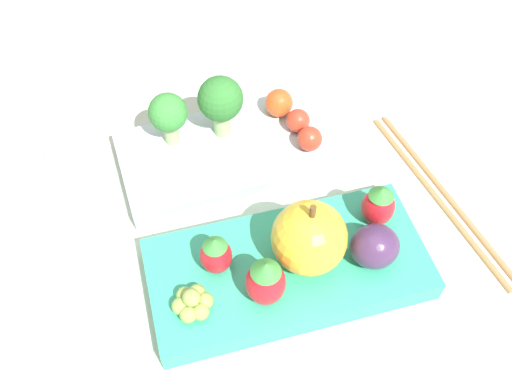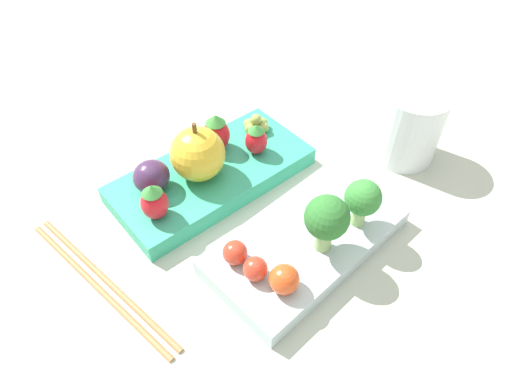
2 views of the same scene
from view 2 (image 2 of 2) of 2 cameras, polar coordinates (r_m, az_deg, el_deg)
name	(u,v)px [view 2 (image 2 of 2)]	position (r m, az deg, el deg)	size (l,w,h in m)	color
ground_plane	(259,211)	(0.49, 0.33, -2.37)	(4.00, 4.00, 0.00)	#ADB7A3
bento_box_savoury	(306,241)	(0.45, 6.28, -6.08)	(0.21, 0.12, 0.02)	silver
bento_box_fruit	(212,175)	(0.51, -5.51, 2.11)	(0.23, 0.11, 0.02)	#33A87F
broccoli_floret_0	(363,199)	(0.44, 13.20, -0.88)	(0.04, 0.04, 0.05)	#93B770
broccoli_floret_1	(327,219)	(0.41, 8.83, -3.38)	(0.04, 0.04, 0.06)	#93B770
cherry_tomato_0	(284,279)	(0.40, 3.54, -10.83)	(0.03, 0.03, 0.03)	#DB4C1E
cherry_tomato_1	(235,253)	(0.42, -2.63, -7.58)	(0.02, 0.02, 0.02)	red
cherry_tomato_2	(255,269)	(0.41, -0.09, -9.58)	(0.02, 0.02, 0.02)	red
apple	(198,154)	(0.48, -7.31, 4.73)	(0.06, 0.06, 0.07)	gold
strawberry_0	(154,202)	(0.45, -12.61, -1.20)	(0.03, 0.03, 0.04)	red
strawberry_1	(216,133)	(0.52, -4.98, 7.40)	(0.03, 0.03, 0.05)	red
strawberry_2	(256,139)	(0.51, 0.02, 6.62)	(0.03, 0.03, 0.04)	red
plum	(151,177)	(0.48, -12.95, 1.90)	(0.04, 0.04, 0.03)	#42284C
grape_cluster	(256,125)	(0.55, 0.02, 8.38)	(0.03, 0.03, 0.02)	#8EA84C
drinking_cup	(410,127)	(0.55, 18.67, 7.76)	(0.07, 0.07, 0.08)	silver
chopsticks_pair	(101,282)	(0.46, -18.79, -10.62)	(0.05, 0.21, 0.01)	#A37547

